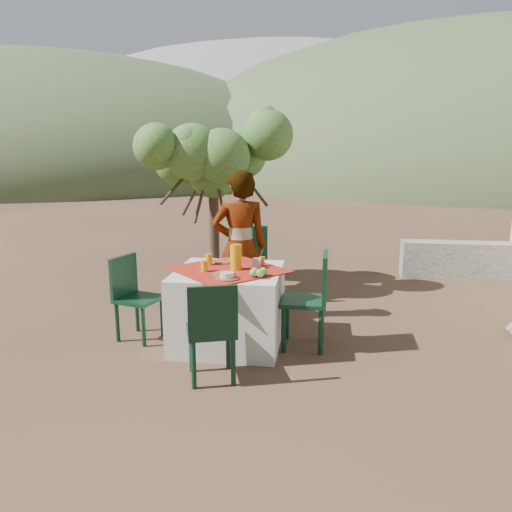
{
  "coord_description": "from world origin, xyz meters",
  "views": [
    {
      "loc": [
        1.11,
        -4.2,
        1.92
      ],
      "look_at": [
        0.43,
        0.84,
        0.81
      ],
      "focal_mm": 35.0,
      "sensor_mm": 36.0,
      "label": 1
    }
  ],
  "objects_px": {
    "chair_far": "(248,264)",
    "person": "(240,247)",
    "juice_pitcher": "(236,257)",
    "chair_near": "(212,328)",
    "shrub_tree": "(219,167)",
    "table": "(229,307)",
    "chair_left": "(133,293)",
    "chair_right": "(312,296)"
  },
  "relations": [
    {
      "from": "chair_far",
      "to": "person",
      "type": "bearing_deg",
      "value": -98.86
    },
    {
      "from": "person",
      "to": "juice_pitcher",
      "type": "bearing_deg",
      "value": 79.56
    },
    {
      "from": "chair_near",
      "to": "person",
      "type": "distance_m",
      "value": 1.62
    },
    {
      "from": "shrub_tree",
      "to": "juice_pitcher",
      "type": "relative_size",
      "value": 8.61
    },
    {
      "from": "juice_pitcher",
      "to": "person",
      "type": "bearing_deg",
      "value": 96.38
    },
    {
      "from": "table",
      "to": "chair_left",
      "type": "relative_size",
      "value": 1.52
    },
    {
      "from": "table",
      "to": "chair_near",
      "type": "height_order",
      "value": "chair_near"
    },
    {
      "from": "chair_near",
      "to": "juice_pitcher",
      "type": "bearing_deg",
      "value": -111.56
    },
    {
      "from": "person",
      "to": "chair_left",
      "type": "bearing_deg",
      "value": 18.64
    },
    {
      "from": "chair_far",
      "to": "juice_pitcher",
      "type": "xyz_separation_m",
      "value": [
        0.06,
        -1.13,
        0.33
      ]
    },
    {
      "from": "person",
      "to": "juice_pitcher",
      "type": "xyz_separation_m",
      "value": [
        0.08,
        -0.72,
        0.04
      ]
    },
    {
      "from": "table",
      "to": "shrub_tree",
      "type": "bearing_deg",
      "value": 104.13
    },
    {
      "from": "chair_left",
      "to": "juice_pitcher",
      "type": "height_order",
      "value": "juice_pitcher"
    },
    {
      "from": "chair_left",
      "to": "person",
      "type": "relative_size",
      "value": 0.51
    },
    {
      "from": "shrub_tree",
      "to": "juice_pitcher",
      "type": "bearing_deg",
      "value": -73.71
    },
    {
      "from": "chair_left",
      "to": "shrub_tree",
      "type": "relative_size",
      "value": 0.4
    },
    {
      "from": "table",
      "to": "chair_near",
      "type": "xyz_separation_m",
      "value": [
        0.03,
        -0.87,
        0.1
      ]
    },
    {
      "from": "chair_right",
      "to": "shrub_tree",
      "type": "relative_size",
      "value": 0.45
    },
    {
      "from": "chair_near",
      "to": "chair_left",
      "type": "relative_size",
      "value": 1.01
    },
    {
      "from": "person",
      "to": "shrub_tree",
      "type": "distance_m",
      "value": 1.53
    },
    {
      "from": "table",
      "to": "juice_pitcher",
      "type": "distance_m",
      "value": 0.51
    },
    {
      "from": "chair_far",
      "to": "chair_near",
      "type": "height_order",
      "value": "chair_far"
    },
    {
      "from": "chair_right",
      "to": "shrub_tree",
      "type": "distance_m",
      "value": 2.57
    },
    {
      "from": "chair_far",
      "to": "juice_pitcher",
      "type": "bearing_deg",
      "value": -92.67
    },
    {
      "from": "chair_far",
      "to": "shrub_tree",
      "type": "distance_m",
      "value": 1.45
    },
    {
      "from": "table",
      "to": "person",
      "type": "height_order",
      "value": "person"
    },
    {
      "from": "shrub_tree",
      "to": "chair_right",
      "type": "bearing_deg",
      "value": -55.62
    },
    {
      "from": "chair_far",
      "to": "chair_right",
      "type": "bearing_deg",
      "value": -60.14
    },
    {
      "from": "chair_right",
      "to": "chair_far",
      "type": "bearing_deg",
      "value": -143.45
    },
    {
      "from": "chair_near",
      "to": "chair_right",
      "type": "xyz_separation_m",
      "value": [
        0.79,
        0.87,
        0.04
      ]
    },
    {
      "from": "chair_far",
      "to": "juice_pitcher",
      "type": "distance_m",
      "value": 1.18
    },
    {
      "from": "chair_far",
      "to": "chair_left",
      "type": "distance_m",
      "value": 1.51
    },
    {
      "from": "person",
      "to": "shrub_tree",
      "type": "relative_size",
      "value": 0.8
    },
    {
      "from": "chair_near",
      "to": "juice_pitcher",
      "type": "relative_size",
      "value": 3.51
    },
    {
      "from": "table",
      "to": "chair_far",
      "type": "distance_m",
      "value": 1.14
    },
    {
      "from": "shrub_tree",
      "to": "person",
      "type": "bearing_deg",
      "value": -68.17
    },
    {
      "from": "chair_right",
      "to": "chair_near",
      "type": "bearing_deg",
      "value": -40.99
    },
    {
      "from": "chair_right",
      "to": "person",
      "type": "height_order",
      "value": "person"
    },
    {
      "from": "chair_near",
      "to": "chair_right",
      "type": "bearing_deg",
      "value": -150.46
    },
    {
      "from": "chair_near",
      "to": "chair_left",
      "type": "distance_m",
      "value": 1.34
    },
    {
      "from": "person",
      "to": "chair_far",
      "type": "bearing_deg",
      "value": -110.22
    },
    {
      "from": "chair_far",
      "to": "chair_right",
      "type": "relative_size",
      "value": 1.06
    }
  ]
}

